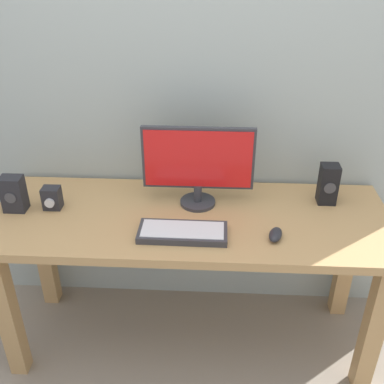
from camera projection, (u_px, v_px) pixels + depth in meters
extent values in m
plane|color=gray|center=(190.00, 336.00, 2.38)|extent=(6.00, 6.00, 0.00)
cube|color=#9EA8A3|center=(195.00, 22.00, 1.95)|extent=(2.63, 0.04, 3.00)
cube|color=tan|center=(190.00, 219.00, 2.02)|extent=(1.77, 0.64, 0.04)
cube|color=tan|center=(8.00, 314.00, 2.03)|extent=(0.08, 0.08, 0.71)
cube|color=tan|center=(373.00, 329.00, 1.96)|extent=(0.08, 0.08, 0.71)
cube|color=tan|center=(44.00, 249.00, 2.45)|extent=(0.08, 0.08, 0.71)
cube|color=tan|center=(346.00, 259.00, 2.37)|extent=(0.08, 0.08, 0.71)
cylinder|color=#333338|center=(198.00, 202.00, 2.09)|extent=(0.16, 0.16, 0.02)
cylinder|color=#333338|center=(198.00, 193.00, 2.07)|extent=(0.04, 0.04, 0.08)
cube|color=#333338|center=(198.00, 158.00, 1.99)|extent=(0.49, 0.02, 0.29)
cube|color=red|center=(198.00, 159.00, 1.98)|extent=(0.47, 0.01, 0.26)
cube|color=#333338|center=(183.00, 232.00, 1.87)|extent=(0.37, 0.16, 0.03)
cube|color=silver|center=(183.00, 229.00, 1.86)|extent=(0.34, 0.13, 0.00)
ellipsoid|color=#232328|center=(275.00, 235.00, 1.85)|extent=(0.08, 0.11, 0.04)
cube|color=black|center=(328.00, 184.00, 2.06)|extent=(0.08, 0.08, 0.19)
cylinder|color=#3F3F44|center=(330.00, 188.00, 2.03)|extent=(0.05, 0.00, 0.05)
cube|color=#232328|center=(14.00, 194.00, 2.01)|extent=(0.10, 0.07, 0.16)
cylinder|color=#3F3F44|center=(10.00, 198.00, 1.98)|extent=(0.05, 0.00, 0.05)
cube|color=#232328|center=(52.00, 198.00, 2.04)|extent=(0.08, 0.06, 0.10)
cylinder|color=silver|center=(49.00, 203.00, 2.01)|extent=(0.04, 0.01, 0.04)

